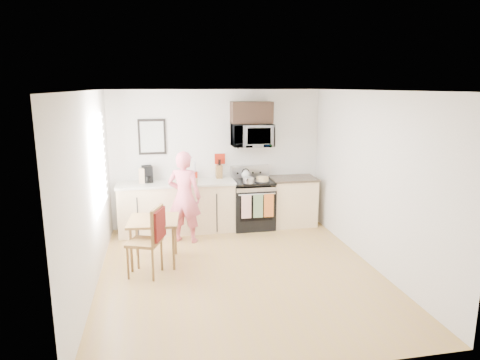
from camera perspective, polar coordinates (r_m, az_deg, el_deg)
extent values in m
plane|color=#A88141|center=(6.38, 0.01, -12.20)|extent=(4.60, 4.60, 0.00)
cube|color=silver|center=(8.18, -3.07, 2.84)|extent=(4.00, 0.04, 2.60)
cube|color=silver|center=(3.82, 6.67, -8.49)|extent=(4.00, 0.04, 2.60)
cube|color=silver|center=(5.92, -19.36, -1.55)|extent=(0.04, 4.60, 2.60)
cube|color=silver|center=(6.63, 17.24, 0.03)|extent=(0.04, 4.60, 2.60)
cube|color=white|center=(5.80, 0.01, 11.84)|extent=(4.00, 4.60, 0.04)
cube|color=silver|center=(6.65, -18.39, 2.18)|extent=(0.02, 1.40, 1.50)
cube|color=white|center=(6.65, -18.31, 2.19)|extent=(0.01, 1.30, 1.40)
cube|color=#DCB78D|center=(8.01, -8.39, -3.72)|extent=(2.10, 0.60, 0.90)
cube|color=beige|center=(7.89, -8.49, -0.44)|extent=(2.14, 0.64, 0.04)
cube|color=#DCB78D|center=(8.40, 7.01, -2.93)|extent=(0.84, 0.60, 0.90)
cube|color=black|center=(8.29, 7.09, 0.21)|extent=(0.88, 0.64, 0.04)
cube|color=black|center=(8.19, 1.70, -3.70)|extent=(0.76, 0.65, 0.77)
cube|color=black|center=(7.87, 2.21, -3.88)|extent=(0.61, 0.02, 0.45)
cube|color=#BCBCC1|center=(7.79, 2.22, -1.55)|extent=(0.74, 0.02, 0.14)
cylinder|color=#BCBCC1|center=(7.75, 2.30, -1.92)|extent=(0.68, 0.02, 0.02)
cube|color=black|center=(8.06, 1.72, -0.19)|extent=(0.76, 0.65, 0.04)
cube|color=#BCBCC1|center=(8.29, 1.31, 1.16)|extent=(0.76, 0.08, 0.24)
cube|color=white|center=(7.76, 0.86, -3.57)|extent=(0.18, 0.02, 0.44)
cube|color=#5D774F|center=(7.81, 2.44, -3.48)|extent=(0.18, 0.02, 0.44)
cube|color=#B8521B|center=(7.86, 3.86, -3.40)|extent=(0.18, 0.02, 0.44)
imported|color=#BCBCC1|center=(8.02, 1.60, 5.98)|extent=(0.76, 0.51, 0.42)
cube|color=black|center=(8.02, 1.55, 8.99)|extent=(0.76, 0.35, 0.40)
cube|color=black|center=(8.03, -11.64, 5.66)|extent=(0.50, 0.03, 0.65)
cube|color=#A5A89F|center=(8.01, -11.64, 5.65)|extent=(0.42, 0.01, 0.56)
cube|color=#AB200E|center=(8.18, -2.71, 2.84)|extent=(0.20, 0.02, 0.20)
imported|color=#C8374D|center=(7.39, -7.42, -2.26)|extent=(0.68, 0.57, 1.60)
cube|color=brown|center=(6.61, -11.47, -5.33)|extent=(0.74, 0.74, 0.04)
cylinder|color=brown|center=(6.47, -14.29, -9.09)|extent=(0.04, 0.04, 0.65)
cylinder|color=brown|center=(6.41, -8.84, -9.05)|extent=(0.04, 0.04, 0.65)
cylinder|color=brown|center=(7.04, -13.62, -7.29)|extent=(0.04, 0.04, 0.65)
cylinder|color=brown|center=(6.98, -8.62, -7.23)|extent=(0.04, 0.04, 0.65)
cube|color=brown|center=(6.27, -12.63, -8.11)|extent=(0.55, 0.55, 0.04)
cube|color=brown|center=(6.11, -10.97, -5.91)|extent=(0.19, 0.42, 0.51)
cube|color=#59140F|center=(6.10, -10.74, -5.83)|extent=(0.19, 0.38, 0.43)
cylinder|color=brown|center=(6.28, -14.71, -10.72)|extent=(0.03, 0.03, 0.47)
cylinder|color=brown|center=(6.14, -11.54, -11.07)|extent=(0.03, 0.03, 0.47)
cylinder|color=brown|center=(6.58, -13.44, -9.53)|extent=(0.03, 0.03, 0.47)
cylinder|color=brown|center=(6.46, -10.40, -9.83)|extent=(0.03, 0.03, 0.47)
cube|color=brown|center=(8.15, -2.81, 1.12)|extent=(0.11, 0.16, 0.25)
cylinder|color=#AB200E|center=(8.09, -6.07, 0.59)|extent=(0.11, 0.11, 0.14)
imported|color=silver|center=(7.94, -6.70, 0.01)|extent=(0.22, 0.22, 0.05)
cube|color=tan|center=(7.91, -12.89, 0.56)|extent=(0.12, 0.12, 0.27)
cube|color=black|center=(7.97, -12.26, 0.79)|extent=(0.21, 0.24, 0.30)
cylinder|color=black|center=(7.89, -12.25, 0.11)|extent=(0.11, 0.11, 0.11)
cube|color=tan|center=(7.68, -6.84, -0.21)|extent=(0.32, 0.24, 0.10)
cylinder|color=black|center=(7.92, 3.00, -0.20)|extent=(0.28, 0.28, 0.01)
cylinder|color=tan|center=(7.91, 3.01, 0.14)|extent=(0.23, 0.23, 0.07)
sphere|color=silver|center=(8.11, 0.76, 0.67)|extent=(0.17, 0.17, 0.17)
cone|color=silver|center=(8.09, 0.76, 1.29)|extent=(0.05, 0.05, 0.05)
torus|color=black|center=(8.10, 0.76, 1.04)|extent=(0.15, 0.02, 0.15)
cylinder|color=#BCBCC1|center=(7.80, 1.13, -0.04)|extent=(0.20, 0.20, 0.10)
cylinder|color=black|center=(7.65, 0.99, 0.01)|extent=(0.08, 0.18, 0.02)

